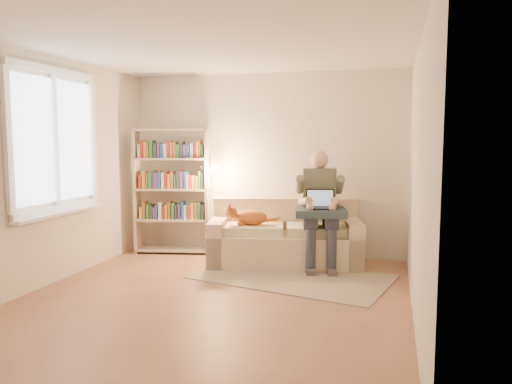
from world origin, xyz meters
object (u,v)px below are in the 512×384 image
(sofa, at_px, (285,240))
(laptop, at_px, (323,204))
(cat, at_px, (248,217))
(person, at_px, (320,203))
(bookshelf, at_px, (172,184))

(sofa, height_order, laptop, laptop)
(sofa, bearing_deg, cat, -165.23)
(sofa, xyz_separation_m, cat, (-0.45, -0.23, 0.34))
(person, height_order, laptop, person)
(person, xyz_separation_m, cat, (-0.92, -0.17, -0.20))
(bookshelf, bearing_deg, laptop, -20.14)
(laptop, distance_m, bookshelf, 2.28)
(sofa, bearing_deg, person, -18.79)
(person, relative_size, cat, 2.32)
(sofa, relative_size, laptop, 5.15)
(sofa, xyz_separation_m, laptop, (0.53, -0.19, 0.54))
(sofa, xyz_separation_m, bookshelf, (-1.71, 0.16, 0.70))
(cat, bearing_deg, sofa, 14.77)
(laptop, bearing_deg, cat, 169.94)
(cat, xyz_separation_m, laptop, (0.98, 0.03, 0.20))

